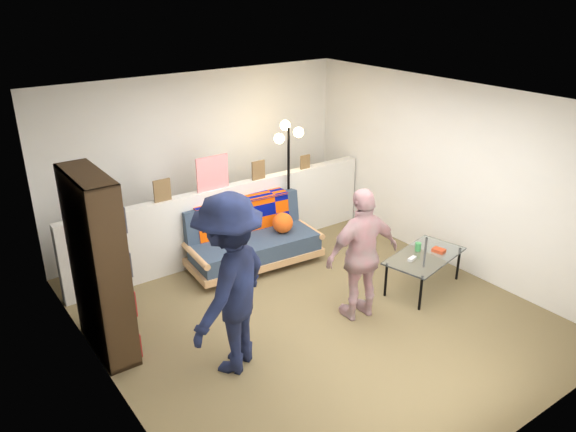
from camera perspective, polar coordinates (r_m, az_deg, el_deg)
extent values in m
plane|color=brown|center=(6.54, 2.08, -9.63)|extent=(5.00, 5.00, 0.00)
cube|color=silver|center=(7.98, -8.91, 5.76)|extent=(4.50, 0.10, 2.40)
cube|color=silver|center=(5.04, -18.47, -5.69)|extent=(0.10, 5.00, 2.40)
cube|color=silver|center=(7.49, 15.98, 4.01)|extent=(0.10, 5.00, 2.40)
cube|color=white|center=(5.62, 2.43, 11.46)|extent=(4.50, 5.00, 0.10)
cube|color=silver|center=(7.64, -6.16, -0.49)|extent=(4.45, 0.15, 1.00)
cube|color=brown|center=(6.84, -17.22, 1.25)|extent=(0.18, 0.02, 0.22)
cube|color=brown|center=(7.02, -12.66, 2.56)|extent=(0.22, 0.02, 0.28)
cube|color=white|center=(7.27, -7.69, 4.34)|extent=(0.45, 0.02, 0.45)
cube|color=brown|center=(7.64, -3.03, 4.68)|extent=(0.20, 0.02, 0.26)
cube|color=brown|center=(8.08, 1.75, 5.52)|extent=(0.16, 0.02, 0.20)
cube|color=tan|center=(7.45, -3.45, -4.08)|extent=(1.80, 0.92, 0.09)
cube|color=#2F4156|center=(7.35, -3.31, -3.13)|extent=(1.70, 0.77, 0.22)
cube|color=#2F4156|center=(7.51, -4.59, -0.25)|extent=(1.66, 0.35, 0.52)
cylinder|color=tan|center=(7.05, -9.44, -3.94)|extent=(0.15, 0.78, 0.08)
cylinder|color=tan|center=(7.73, 1.92, -1.13)|extent=(0.15, 0.78, 0.08)
cube|color=#050F7C|center=(7.45, -4.34, -0.44)|extent=(1.33, 0.20, 0.48)
cube|color=#050F7C|center=(7.45, -4.82, 1.68)|extent=(1.34, 0.34, 0.03)
sphere|color=#F55115|center=(7.43, -0.54, -0.69)|extent=(0.28, 0.28, 0.28)
cube|color=#322010|center=(5.74, -20.08, -5.18)|extent=(0.02, 0.95, 1.89)
cube|color=#322010|center=(5.38, -17.13, -6.73)|extent=(0.32, 0.02, 1.89)
cube|color=#322010|center=(6.18, -20.04, -3.14)|extent=(0.32, 0.02, 1.89)
cube|color=#322010|center=(5.42, -19.92, 3.99)|extent=(0.32, 0.95, 0.02)
cube|color=#322010|center=(6.24, -17.60, -12.37)|extent=(0.32, 0.95, 0.04)
cube|color=#322010|center=(5.98, -18.16, -8.57)|extent=(0.32, 0.90, 0.02)
cube|color=#322010|center=(5.77, -18.69, -4.81)|extent=(0.32, 0.90, 0.02)
cube|color=#322010|center=(5.59, -19.25, -0.80)|extent=(0.32, 0.90, 0.02)
cube|color=#AC2922|center=(6.14, -17.63, -10.86)|extent=(0.23, 0.88, 0.32)
cube|color=#236199|center=(5.91, -18.16, -7.12)|extent=(0.23, 0.88, 0.29)
cube|color=gold|center=(5.71, -18.70, -3.26)|extent=(0.23, 0.88, 0.32)
cube|color=#318843|center=(5.54, -19.27, 0.84)|extent=(0.23, 0.88, 0.29)
cylinder|color=black|center=(6.63, 13.32, -7.67)|extent=(0.04, 0.04, 0.42)
cylinder|color=black|center=(7.39, 16.90, -4.72)|extent=(0.04, 0.04, 0.42)
cylinder|color=black|center=(6.82, 9.91, -6.45)|extent=(0.04, 0.04, 0.42)
cylinder|color=black|center=(7.56, 13.75, -3.71)|extent=(0.04, 0.04, 0.42)
cube|color=silver|center=(6.99, 13.71, -3.96)|extent=(1.16, 0.80, 0.02)
cube|color=silver|center=(6.83, 12.50, -4.25)|extent=(0.13, 0.08, 0.03)
cube|color=#CD4724|center=(7.10, 15.07, -3.39)|extent=(0.14, 0.17, 0.04)
cylinder|color=#429E53|center=(7.06, 13.07, -3.06)|extent=(0.09, 0.09, 0.11)
cylinder|color=black|center=(8.16, 0.05, -2.50)|extent=(0.26, 0.26, 0.03)
cylinder|color=black|center=(7.84, 0.06, 2.99)|extent=(0.04, 0.04, 1.69)
sphere|color=#FFC672|center=(7.61, -0.91, 7.87)|extent=(0.14, 0.14, 0.14)
sphere|color=#FFC672|center=(7.66, 1.07, 8.50)|extent=(0.14, 0.14, 0.14)
sphere|color=#FFC672|center=(7.70, -0.28, 9.19)|extent=(0.14, 0.14, 0.14)
imported|color=black|center=(5.28, -5.89, -6.95)|extent=(1.34, 1.18, 1.79)
imported|color=pink|center=(6.15, 7.58, -3.92)|extent=(0.94, 0.50, 1.52)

